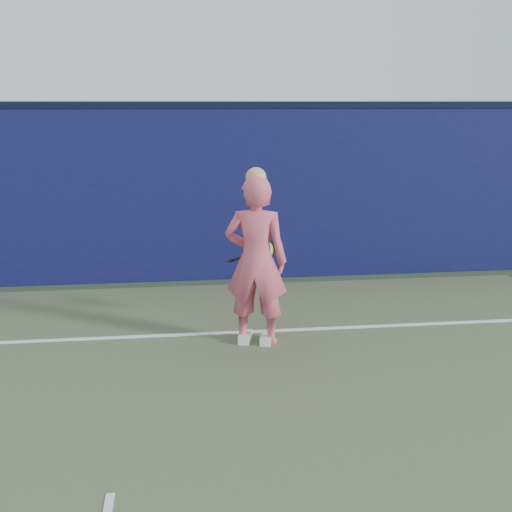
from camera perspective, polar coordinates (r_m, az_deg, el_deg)
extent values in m
cube|color=#0E0F3E|center=(9.54, -10.11, 5.25)|extent=(24.00, 0.40, 2.50)
cube|color=black|center=(9.45, -10.44, 13.07)|extent=(24.00, 0.42, 0.10)
imported|color=#DA556F|center=(6.89, 0.00, -0.46)|extent=(0.77, 0.61, 1.85)
sphere|color=tan|center=(6.72, 0.00, 6.97)|extent=(0.22, 0.22, 0.22)
cube|color=white|center=(7.13, 0.96, -7.34)|extent=(0.19, 0.30, 0.10)
cube|color=white|center=(7.17, -0.96, -7.25)|extent=(0.19, 0.30, 0.10)
torus|color=black|center=(7.37, 0.71, 0.49)|extent=(0.30, 0.16, 0.30)
torus|color=#BECC13|center=(7.37, 0.71, 0.49)|extent=(0.24, 0.12, 0.25)
cylinder|color=beige|center=(7.37, 0.71, 0.49)|extent=(0.24, 0.11, 0.25)
cylinder|color=black|center=(7.35, -1.04, -0.02)|extent=(0.28, 0.08, 0.10)
cylinder|color=black|center=(7.34, -2.03, -0.36)|extent=(0.13, 0.06, 0.07)
cube|color=white|center=(7.42, -10.63, -7.06)|extent=(11.00, 0.08, 0.01)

